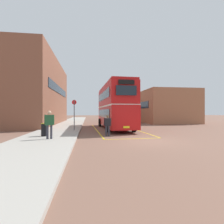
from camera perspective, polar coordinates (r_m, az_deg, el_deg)
name	(u,v)px	position (r m, az deg, el deg)	size (l,w,h in m)	color
ground_plane	(114,125)	(25.57, 0.66, -4.12)	(135.60, 135.60, 0.00)	brown
sidewalk_left	(70,123)	(27.82, -13.47, -3.63)	(4.00, 57.60, 0.14)	#A39E93
brick_building_left	(36,93)	(28.64, -23.41, 5.73)	(6.71, 19.45, 9.39)	brown
depot_building_right	(159,107)	(34.51, 14.86, 1.50)	(8.13, 15.42, 5.45)	#9E6647
double_decker_bus	(114,106)	(19.43, 0.74, 1.97)	(3.08, 10.75, 4.75)	black
single_deck_bus	(117,113)	(37.06, 1.68, -0.27)	(2.97, 10.03, 3.02)	black
pedestrian_boarding	(107,124)	(13.51, -1.47, -3.94)	(0.55, 0.24, 1.62)	#2D2D38
pedestrian_waiting_near	(49,122)	(11.90, -19.65, -3.18)	(0.59, 0.33, 1.80)	#2D2D38
litter_bin	(44,130)	(13.46, -21.06, -5.35)	(0.48, 0.48, 0.92)	black
bus_stop_sign	(74,112)	(16.84, -12.16, -0.03)	(0.44, 0.11, 2.85)	#4C4C51
bay_marking_yellow	(117,130)	(17.60, 1.79, -6.01)	(4.63, 12.82, 0.01)	gold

